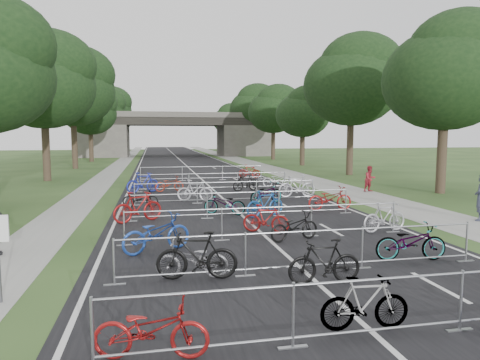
% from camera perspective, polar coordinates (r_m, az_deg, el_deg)
% --- Properties ---
extents(ground, '(200.00, 200.00, 0.00)m').
position_cam_1_polar(ground, '(8.04, 18.11, -19.53)').
color(ground, '#29431C').
rests_on(ground, ground).
extents(road, '(11.00, 140.00, 0.01)m').
position_cam_1_polar(road, '(56.49, -7.79, 2.47)').
color(road, black).
rests_on(road, ground).
extents(sidewalk_right, '(3.00, 140.00, 0.01)m').
position_cam_1_polar(sidewalk_right, '(57.57, 0.19, 2.60)').
color(sidewalk_right, gray).
rests_on(sidewalk_right, ground).
extents(sidewalk_left, '(2.00, 140.00, 0.01)m').
position_cam_1_polar(sidewalk_left, '(56.50, -15.41, 2.32)').
color(sidewalk_left, gray).
rests_on(sidewalk_left, ground).
extents(lane_markings, '(0.12, 140.00, 0.00)m').
position_cam_1_polar(lane_markings, '(56.49, -7.79, 2.47)').
color(lane_markings, silver).
rests_on(lane_markings, ground).
extents(overpass_bridge, '(31.00, 8.00, 7.05)m').
position_cam_1_polar(overpass_bridge, '(71.36, -8.63, 6.02)').
color(overpass_bridge, '#4F4B46').
rests_on(overpass_bridge, ground).
extents(tree_right_0, '(7.17, 7.17, 10.93)m').
position_cam_1_polar(tree_right_0, '(28.05, 26.02, 12.57)').
color(tree_right_0, '#33261C').
rests_on(tree_right_0, ground).
extents(tree_left_1, '(7.56, 7.56, 11.53)m').
position_cam_1_polar(tree_left_1, '(35.27, -24.65, 11.78)').
color(tree_left_1, '#33261C').
rests_on(tree_left_1, ground).
extents(tree_right_1, '(8.18, 8.18, 12.47)m').
position_cam_1_polar(tree_right_1, '(38.35, 14.86, 12.50)').
color(tree_right_1, '#33261C').
rests_on(tree_right_1, ground).
extents(tree_left_2, '(8.40, 8.40, 12.81)m').
position_cam_1_polar(tree_left_2, '(47.07, -21.35, 11.32)').
color(tree_left_2, '#33261C').
rests_on(tree_left_2, ground).
extents(tree_right_2, '(6.16, 6.16, 9.39)m').
position_cam_1_polar(tree_right_2, '(49.21, 8.52, 8.87)').
color(tree_right_2, '#33261C').
rests_on(tree_right_2, ground).
extents(tree_left_3, '(6.72, 6.72, 10.25)m').
position_cam_1_polar(tree_left_3, '(58.78, -19.29, 8.66)').
color(tree_left_3, '#33261C').
rests_on(tree_left_3, ground).
extents(tree_right_3, '(7.17, 7.17, 10.93)m').
position_cam_1_polar(tree_right_3, '(60.67, 4.60, 9.29)').
color(tree_right_3, '#33261C').
rests_on(tree_right_3, ground).
extents(tree_left_4, '(7.56, 7.56, 11.53)m').
position_cam_1_polar(tree_left_4, '(70.72, -18.01, 8.85)').
color(tree_left_4, '#33261C').
rests_on(tree_left_4, ground).
extents(tree_right_4, '(8.18, 8.18, 12.47)m').
position_cam_1_polar(tree_right_4, '(72.31, 1.93, 9.54)').
color(tree_right_4, '#33261C').
rests_on(tree_right_4, ground).
extents(tree_left_5, '(8.40, 8.40, 12.81)m').
position_cam_1_polar(tree_left_5, '(82.69, -17.09, 8.99)').
color(tree_left_5, '#33261C').
rests_on(tree_left_5, ground).
extents(tree_right_5, '(6.16, 6.16, 9.39)m').
position_cam_1_polar(tree_right_5, '(83.93, -0.00, 7.72)').
color(tree_right_5, '#33261C').
rests_on(tree_right_5, ground).
extents(tree_left_6, '(6.72, 6.72, 10.25)m').
position_cam_1_polar(tree_left_6, '(94.56, -16.36, 7.62)').
color(tree_left_6, '#33261C').
rests_on(tree_left_6, ground).
extents(tree_right_6, '(7.17, 7.17, 10.93)m').
position_cam_1_polar(tree_right_6, '(95.74, -1.45, 8.09)').
color(tree_right_6, '#33261C').
rests_on(tree_right_6, ground).
extents(barrier_row_0, '(9.70, 0.08, 1.10)m').
position_cam_1_polar(barrier_row_0, '(7.82, 18.24, -15.92)').
color(barrier_row_0, gray).
rests_on(barrier_row_0, ground).
extents(barrier_row_1, '(9.70, 0.08, 1.10)m').
position_cam_1_polar(barrier_row_1, '(10.92, 8.72, -9.36)').
color(barrier_row_1, gray).
rests_on(barrier_row_1, ground).
extents(barrier_row_2, '(9.70, 0.08, 1.10)m').
position_cam_1_polar(barrier_row_2, '(14.26, 3.69, -5.66)').
color(barrier_row_2, gray).
rests_on(barrier_row_2, ground).
extents(barrier_row_3, '(9.70, 0.08, 1.10)m').
position_cam_1_polar(barrier_row_3, '(17.89, 0.49, -3.26)').
color(barrier_row_3, gray).
rests_on(barrier_row_3, ground).
extents(barrier_row_4, '(9.70, 0.08, 1.10)m').
position_cam_1_polar(barrier_row_4, '(21.78, -1.71, -1.60)').
color(barrier_row_4, gray).
rests_on(barrier_row_4, ground).
extents(barrier_row_5, '(9.70, 0.08, 1.10)m').
position_cam_1_polar(barrier_row_5, '(26.68, -3.54, -0.21)').
color(barrier_row_5, gray).
rests_on(barrier_row_5, ground).
extents(barrier_row_6, '(9.70, 0.08, 1.10)m').
position_cam_1_polar(barrier_row_6, '(32.60, -5.01, 0.91)').
color(barrier_row_6, gray).
rests_on(barrier_row_6, ground).
extents(bike_0, '(1.87, 0.94, 0.94)m').
position_cam_1_polar(bike_0, '(7.03, -11.75, -18.99)').
color(bike_0, maroon).
rests_on(bike_0, ground).
extents(bike_1, '(1.65, 0.58, 0.97)m').
position_cam_1_polar(bike_1, '(8.09, 16.31, -15.54)').
color(bike_1, gray).
rests_on(bike_1, ground).
extents(bike_4, '(1.99, 0.82, 1.16)m').
position_cam_1_polar(bike_4, '(10.31, -5.77, -10.04)').
color(bike_4, black).
rests_on(bike_4, ground).
extents(bike_5, '(1.79, 0.83, 0.91)m').
position_cam_1_polar(bike_5, '(10.43, -6.39, -10.59)').
color(bike_5, '#98979E').
rests_on(bike_5, ground).
extents(bike_6, '(1.75, 0.52, 1.05)m').
position_cam_1_polar(bike_6, '(10.18, 11.20, -10.68)').
color(bike_6, black).
rests_on(bike_6, ground).
extents(bike_7, '(2.03, 0.94, 1.03)m').
position_cam_1_polar(bike_7, '(12.66, 21.80, -7.72)').
color(bike_7, gray).
rests_on(bike_7, ground).
extents(bike_8, '(2.25, 1.58, 1.12)m').
position_cam_1_polar(bike_8, '(12.84, -11.08, -7.00)').
color(bike_8, '#1C409C').
rests_on(bike_8, ground).
extents(bike_9, '(1.69, 1.18, 1.00)m').
position_cam_1_polar(bike_9, '(15.04, 3.48, -5.23)').
color(bike_9, maroon).
rests_on(bike_9, ground).
extents(bike_10, '(1.88, 1.07, 0.94)m').
position_cam_1_polar(bike_10, '(14.05, 7.25, -6.19)').
color(bike_10, black).
rests_on(bike_10, ground).
extents(bike_11, '(1.86, 0.82, 1.08)m').
position_cam_1_polar(bike_11, '(15.98, 18.73, -4.72)').
color(bike_11, '#AFADB5').
rests_on(bike_11, ground).
extents(bike_12, '(2.08, 1.39, 1.22)m').
position_cam_1_polar(bike_12, '(17.31, -13.46, -3.53)').
color(bike_12, maroon).
rests_on(bike_12, ground).
extents(bike_13, '(1.95, 1.42, 0.98)m').
position_cam_1_polar(bike_13, '(18.43, -2.09, -3.17)').
color(bike_13, gray).
rests_on(bike_13, ground).
extents(bike_14, '(1.93, 1.16, 1.12)m').
position_cam_1_polar(bike_14, '(17.99, 3.38, -3.17)').
color(bike_14, '#19488B').
rests_on(bike_14, ground).
extents(bike_15, '(2.07, 0.72, 1.09)m').
position_cam_1_polar(bike_15, '(19.94, 11.90, -2.44)').
color(bike_15, maroon).
rests_on(bike_15, ground).
extents(bike_16, '(1.72, 0.77, 0.88)m').
position_cam_1_polar(bike_16, '(20.79, -13.14, -2.42)').
color(bike_16, black).
rests_on(bike_16, ground).
extents(bike_17, '(1.94, 0.95, 1.12)m').
position_cam_1_polar(bike_17, '(22.20, -6.02, -1.44)').
color(bike_17, '#B8B7BF').
rests_on(bike_17, ground).
extents(bike_18, '(2.12, 1.51, 1.06)m').
position_cam_1_polar(bike_18, '(21.39, 3.51, -1.79)').
color(bike_18, gray).
rests_on(bike_18, ground).
extents(bike_19, '(2.11, 0.68, 1.26)m').
position_cam_1_polar(bike_19, '(23.72, 7.61, -0.82)').
color(bike_19, '#A5A5AD').
rests_on(bike_19, ground).
extents(bike_20, '(2.09, 1.38, 1.23)m').
position_cam_1_polar(bike_20, '(26.05, -12.83, -0.35)').
color(bike_20, '#1C289E').
rests_on(bike_20, ground).
extents(bike_21, '(1.88, 1.04, 0.93)m').
position_cam_1_polar(bike_21, '(26.36, -9.40, -0.52)').
color(bike_21, maroon).
rests_on(bike_21, ground).
extents(bike_22, '(1.89, 1.09, 1.10)m').
position_cam_1_polar(bike_22, '(26.14, 0.80, -0.32)').
color(bike_22, black).
rests_on(bike_22, ground).
extents(bike_23, '(2.01, 1.12, 1.00)m').
position_cam_1_polar(bike_23, '(28.14, 5.00, 0.01)').
color(bike_23, '#B9B8C0').
rests_on(bike_23, ground).
extents(bike_27, '(1.79, 1.34, 1.07)m').
position_cam_1_polar(bike_27, '(34.16, 1.25, 1.15)').
color(bike_27, maroon).
rests_on(bike_27, ground).
extents(pedestrian_b, '(0.87, 0.73, 1.57)m').
position_cam_1_polar(pedestrian_b, '(27.07, 16.94, 0.14)').
color(pedestrian_b, maroon).
rests_on(pedestrian_b, ground).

